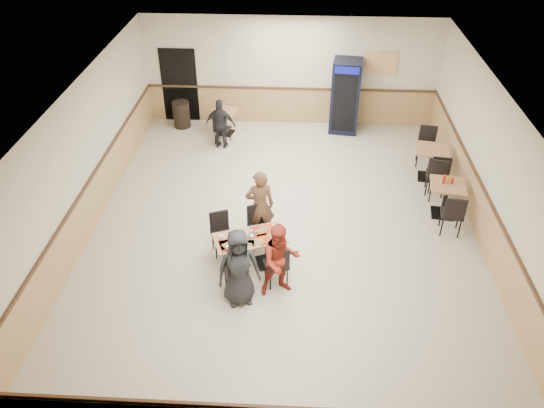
# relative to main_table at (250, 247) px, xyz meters

# --- Properties ---
(ground) EXTENTS (10.00, 10.00, 0.00)m
(ground) POSITION_rel_main_table_xyz_m (0.58, 1.23, -0.47)
(ground) COLOR beige
(ground) RESTS_ON ground
(room_shell) EXTENTS (10.00, 10.00, 10.00)m
(room_shell) POSITION_rel_main_table_xyz_m (2.36, 3.78, 0.11)
(room_shell) COLOR silver
(room_shell) RESTS_ON ground
(main_table) EXTENTS (1.46, 1.07, 0.70)m
(main_table) POSITION_rel_main_table_xyz_m (0.00, 0.00, 0.00)
(main_table) COLOR black
(main_table) RESTS_ON ground
(main_chairs) EXTENTS (1.63, 1.85, 0.89)m
(main_chairs) POSITION_rel_main_table_xyz_m (-0.04, -0.02, -0.02)
(main_chairs) COLOR black
(main_chairs) RESTS_ON ground
(diner_woman_left) EXTENTS (0.85, 0.67, 1.51)m
(diner_woman_left) POSITION_rel_main_table_xyz_m (-0.12, -0.90, 0.29)
(diner_woman_left) COLOR black
(diner_woman_left) RESTS_ON ground
(diner_woman_right) EXTENTS (0.84, 0.74, 1.46)m
(diner_woman_right) POSITION_rel_main_table_xyz_m (0.59, -0.63, 0.26)
(diner_woman_right) COLOR maroon
(diner_woman_right) RESTS_ON ground
(diner_man_opposite) EXTENTS (0.64, 0.48, 1.58)m
(diner_man_opposite) POSITION_rel_main_table_xyz_m (0.12, 0.90, 0.32)
(diner_man_opposite) COLOR brown
(diner_man_opposite) RESTS_ON ground
(lone_diner) EXTENTS (0.83, 0.46, 1.34)m
(lone_diner) POSITION_rel_main_table_xyz_m (-1.18, 4.66, 0.20)
(lone_diner) COLOR black
(lone_diner) RESTS_ON ground
(tabletop_clutter) EXTENTS (1.19, 0.88, 0.12)m
(tabletop_clutter) POSITION_rel_main_table_xyz_m (-0.02, -0.07, 0.26)
(tabletop_clutter) COLOR #B7290C
(tabletop_clutter) RESTS_ON main_table
(side_table_near) EXTENTS (0.82, 0.82, 0.77)m
(side_table_near) POSITION_rel_main_table_xyz_m (4.02, 1.91, 0.05)
(side_table_near) COLOR black
(side_table_near) RESTS_ON ground
(side_table_near_chair_south) EXTENTS (0.51, 0.51, 0.98)m
(side_table_near_chair_south) POSITION_rel_main_table_xyz_m (4.02, 1.29, 0.02)
(side_table_near_chair_south) COLOR black
(side_table_near_chair_south) RESTS_ON ground
(side_table_near_chair_north) EXTENTS (0.51, 0.51, 0.98)m
(side_table_near_chair_north) POSITION_rel_main_table_xyz_m (4.02, 2.53, 0.02)
(side_table_near_chair_north) COLOR black
(side_table_near_chair_north) RESTS_ON ground
(side_table_far) EXTENTS (0.86, 0.86, 0.79)m
(side_table_far) POSITION_rel_main_table_xyz_m (3.99, 3.40, 0.06)
(side_table_far) COLOR black
(side_table_far) RESTS_ON ground
(side_table_far_chair_south) EXTENTS (0.54, 0.54, 1.00)m
(side_table_far_chair_south) POSITION_rel_main_table_xyz_m (3.99, 2.77, 0.03)
(side_table_far_chair_south) COLOR black
(side_table_far_chair_south) RESTS_ON ground
(side_table_far_chair_north) EXTENTS (0.54, 0.54, 1.00)m
(side_table_far_chair_north) POSITION_rel_main_table_xyz_m (3.99, 4.03, 0.03)
(side_table_far_chair_north) COLOR black
(side_table_far_chair_north) RESTS_ON ground
(condiment_caddy) EXTENTS (0.23, 0.06, 0.20)m
(condiment_caddy) POSITION_rel_main_table_xyz_m (3.99, 1.96, 0.39)
(condiment_caddy) COLOR #A8230C
(condiment_caddy) RESTS_ON side_table_near
(back_table) EXTENTS (0.78, 0.78, 0.69)m
(back_table) POSITION_rel_main_table_xyz_m (-1.18, 5.43, -0.01)
(back_table) COLOR black
(back_table) RESTS_ON ground
(back_table_chair_lone) EXTENTS (0.49, 0.49, 0.87)m
(back_table_chair_lone) POSITION_rel_main_table_xyz_m (-1.18, 4.89, -0.03)
(back_table_chair_lone) COLOR black
(back_table_chair_lone) RESTS_ON ground
(pepsi_cooler) EXTENTS (0.84, 0.85, 1.99)m
(pepsi_cooler) POSITION_rel_main_table_xyz_m (2.07, 5.83, 0.53)
(pepsi_cooler) COLOR black
(pepsi_cooler) RESTS_ON ground
(trash_bin) EXTENTS (0.47, 0.47, 0.74)m
(trash_bin) POSITION_rel_main_table_xyz_m (-2.45, 5.78, -0.10)
(trash_bin) COLOR black
(trash_bin) RESTS_ON ground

